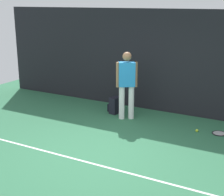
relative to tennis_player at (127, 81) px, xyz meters
The scene contains 7 objects.
ground_plane 2.23m from the tennis_player, 77.24° to the right, with size 12.00×12.00×0.00m, color #2D6B47.
back_fence 1.19m from the tennis_player, 66.84° to the left, with size 10.00×0.10×2.70m, color black.
court_line 2.74m from the tennis_player, 80.02° to the right, with size 9.00×0.05×0.00m, color white.
tennis_player is the anchor object (origin of this frame).
tennis_racket 2.52m from the tennis_player, ahead, with size 0.63×0.43×0.03m.
backpack 0.92m from the tennis_player, 152.94° to the left, with size 0.32×0.33×0.44m.
tennis_ball_by_fence 2.05m from the tennis_player, ahead, with size 0.07×0.07×0.07m, color #CCE033.
Camera 1 is at (3.16, -5.35, 2.90)m, focal length 54.37 mm.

